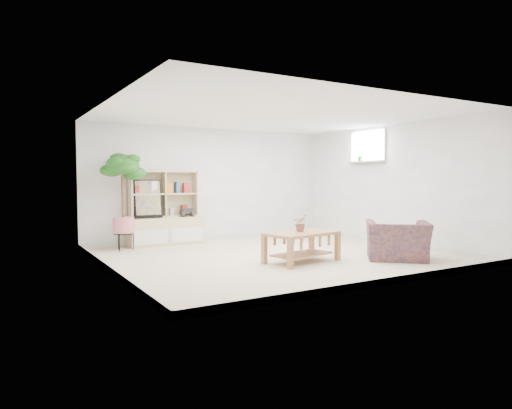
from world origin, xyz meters
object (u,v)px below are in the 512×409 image
armchair (397,238)px  floor_tree (123,202)px  storage_unit (166,208)px  coffee_table (302,247)px

armchair → floor_tree: bearing=-0.8°
storage_unit → floor_tree: (-0.91, -0.30, 0.16)m
storage_unit → coffee_table: storage_unit is taller
coffee_table → armchair: bearing=-34.1°
storage_unit → coffee_table: bearing=-67.2°
floor_tree → storage_unit: bearing=18.4°
storage_unit → armchair: storage_unit is taller
storage_unit → armchair: (2.69, -3.54, -0.38)m
coffee_table → floor_tree: size_ratio=0.65×
floor_tree → armchair: floor_tree is taller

